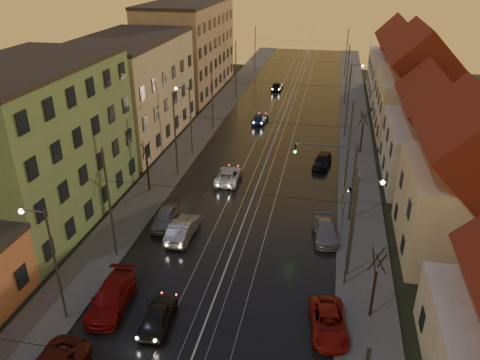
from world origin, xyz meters
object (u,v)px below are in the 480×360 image
Objects in this scene: parked_left_2 at (111,297)px; traffic_light_mast at (342,172)px; street_lamp_1 at (359,218)px; parked_left_3 at (165,218)px; driving_car_2 at (229,175)px; driving_car_4 at (277,86)px; street_lamp_2 at (188,114)px; driving_car_3 at (260,118)px; parked_right_0 at (329,323)px; street_lamp_3 at (351,86)px; street_lamp_0 at (49,254)px; parked_right_1 at (325,231)px; driving_car_1 at (183,229)px; parked_right_2 at (322,161)px; driving_car_0 at (158,315)px.

traffic_light_mast is at bearing 40.34° from parked_left_2.
street_lamp_1 reaches higher than parked_left_3.
driving_car_4 is (0.32, 36.71, 0.03)m from driving_car_2.
parked_left_3 is (2.61, -15.79, -4.16)m from street_lamp_2.
driving_car_3 is (-11.96, 32.70, -4.26)m from street_lamp_1.
parked_right_0 is at bearing -2.18° from parked_left_2.
street_lamp_3 is 42.04m from parked_right_0.
street_lamp_3 is at bearing 87.73° from traffic_light_mast.
street_lamp_0 is 1.77× the size of parked_right_1.
street_lamp_2 is 18.44m from driving_car_1.
parked_right_1 is (16.14, 12.85, -4.23)m from street_lamp_0.
driving_car_2 is (6.06, 21.66, -4.21)m from street_lamp_0.
parked_right_0 is at bearing -91.63° from traffic_light_mast.
parked_left_3 is 17.29m from parked_right_0.
street_lamp_0 is at bearing -156.28° from street_lamp_1.
parked_right_2 is (-2.90, 19.31, -4.18)m from street_lamp_1.
street_lamp_1 is at bearing -74.78° from parked_right_1.
driving_car_0 is at bearing -105.43° from street_lamp_3.
driving_car_4 is 0.91× the size of parked_right_1.
parked_right_2 reaches higher than driving_car_2.
driving_car_4 is at bearing 94.26° from parked_right_1.
traffic_light_mast is 27.27m from driving_car_3.
parked_right_2 reaches higher than parked_right_0.
street_lamp_1 is 1.65× the size of driving_car_2.
traffic_light_mast is 1.71× the size of driving_car_0.
driving_car_0 is 0.79× the size of parked_left_2.
street_lamp_2 is at bearing 81.38° from driving_car_4.
street_lamp_1 is at bearing -20.08° from parked_left_3.
traffic_light_mast is 1.68× the size of driving_car_3.
parked_left_3 is 19.73m from parked_right_2.
parked_right_1 is (11.46, 2.22, -0.13)m from driving_car_1.
driving_car_4 reaches higher than parked_right_0.
street_lamp_2 is 26.84m from parked_left_2.
street_lamp_0 is 17.37m from parked_right_0.
parked_right_0 is at bearing -57.08° from street_lamp_2.
traffic_light_mast reaches higher than driving_car_0.
street_lamp_2 is at bearing 91.20° from parked_left_2.
driving_car_4 is 0.89× the size of parked_right_0.
street_lamp_3 is 1.73× the size of parked_right_0.
street_lamp_2 is at bearing 128.98° from parked_right_1.
parked_right_0 is (14.03, 0.59, -0.13)m from parked_left_2.
street_lamp_3 is 36.24m from driving_car_1.
street_lamp_2 is at bearing 115.37° from parked_right_0.
parked_right_2 is (-0.84, 14.46, 0.05)m from parked_right_1.
street_lamp_2 is (0.00, 28.00, 0.00)m from street_lamp_0.
driving_car_4 is 46.31m from parked_left_3.
street_lamp_2 reaches higher than parked_right_2.
driving_car_1 is 0.99× the size of driving_car_2.
street_lamp_0 is at bearing 2.21° from driving_car_0.
driving_car_0 is at bearing 99.68° from driving_car_1.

